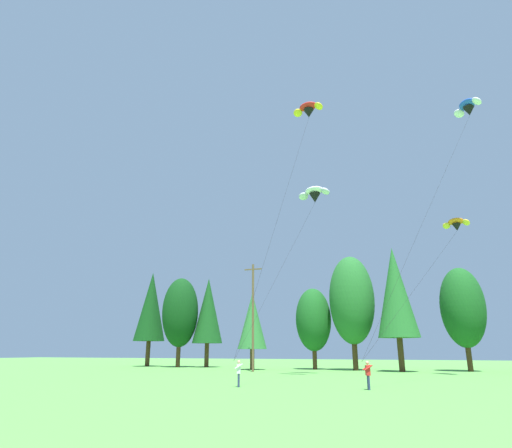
{
  "coord_description": "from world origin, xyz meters",
  "views": [
    {
      "loc": [
        8.25,
        -2.51,
        2.31
      ],
      "look_at": [
        -1.27,
        22.55,
        10.11
      ],
      "focal_mm": 30.55,
      "sensor_mm": 36.0,
      "label": 1
    }
  ],
  "objects": [
    {
      "name": "parafoil_kite_mid_blue_white",
      "position": [
        14.31,
        40.26,
        25.25
      ],
      "size": [
        11.36,
        15.64,
        24.51
      ],
      "color": "blue"
    },
    {
      "name": "treeline_tree_f",
      "position": [
        -0.07,
        53.32,
        8.44
      ],
      "size": [
        5.56,
        5.56,
        13.94
      ],
      "color": "#472D19",
      "rests_on": "ground_plane"
    },
    {
      "name": "treeline_tree_e",
      "position": [
        -5.32,
        54.31,
        6.18
      ],
      "size": [
        4.56,
        4.56,
        10.22
      ],
      "color": "#472D19",
      "rests_on": "ground_plane"
    },
    {
      "name": "parafoil_kite_low_orange",
      "position": [
        12.24,
        44.55,
        14.69
      ],
      "size": [
        9.26,
        19.19,
        13.8
      ],
      "color": "orange"
    },
    {
      "name": "parafoil_kite_far_white",
      "position": [
        -1.33,
        40.08,
        18.2
      ],
      "size": [
        4.49,
        15.79,
        17.43
      ],
      "color": "white"
    },
    {
      "name": "treeline_tree_b",
      "position": [
        -25.51,
        54.75,
        7.75
      ],
      "size": [
        5.26,
        5.26,
        12.8
      ],
      "color": "#472D19",
      "rests_on": "ground_plane"
    },
    {
      "name": "treeline_tree_g",
      "position": [
        5.34,
        51.75,
        9.0
      ],
      "size": [
        4.76,
        4.76,
        14.36
      ],
      "color": "#472D19",
      "rests_on": "ground_plane"
    },
    {
      "name": "utility_pole",
      "position": [
        -10.54,
        45.98,
        6.45
      ],
      "size": [
        2.2,
        0.26,
        12.34
      ],
      "color": "brown",
      "rests_on": "ground_plane"
    },
    {
      "name": "parafoil_kite_high_red_yellow",
      "position": [
        -0.41,
        34.79,
        25.07
      ],
      "size": [
        5.15,
        10.29,
        24.22
      ],
      "color": "red"
    },
    {
      "name": "treeline_tree_d",
      "position": [
        -12.58,
        50.99,
        6.0
      ],
      "size": [
        3.71,
        3.71,
        9.58
      ],
      "color": "#472D19",
      "rests_on": "ground_plane"
    },
    {
      "name": "kite_flyer_near",
      "position": [
        -3.59,
        25.45,
        1.0
      ],
      "size": [
        0.69,
        0.71,
        1.69
      ],
      "color": "navy",
      "rests_on": "ground_plane"
    },
    {
      "name": "kite_flyer_mid",
      "position": [
        4.67,
        26.33,
        1.0
      ],
      "size": [
        0.69,
        0.71,
        1.69
      ],
      "color": "navy",
      "rests_on": "ground_plane"
    },
    {
      "name": "treeline_tree_h",
      "position": [
        12.62,
        55.11,
        7.25
      ],
      "size": [
        5.03,
        5.03,
        11.97
      ],
      "color": "#472D19",
      "rests_on": "ground_plane"
    },
    {
      "name": "treeline_tree_c",
      "position": [
        -21.8,
        56.47,
        8.03
      ],
      "size": [
        4.42,
        4.42,
        12.83
      ],
      "color": "#472D19",
      "rests_on": "ground_plane"
    },
    {
      "name": "treeline_tree_a",
      "position": [
        -31.7,
        56.24,
        8.95
      ],
      "size": [
        4.74,
        4.74,
        14.29
      ],
      "color": "#472D19",
      "rests_on": "ground_plane"
    }
  ]
}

